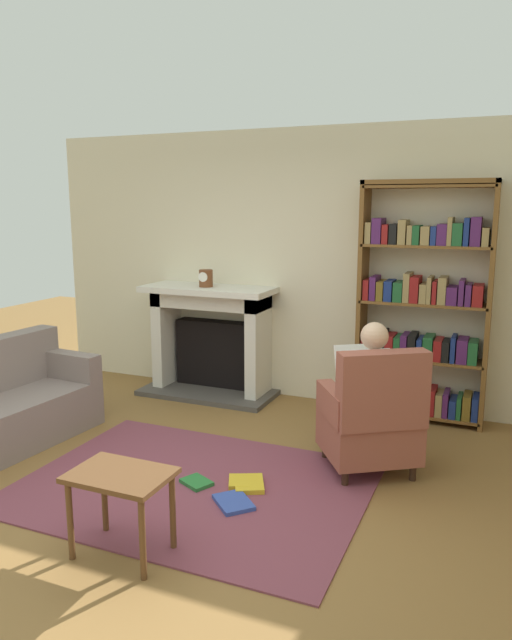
% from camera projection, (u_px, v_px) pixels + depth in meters
% --- Properties ---
extents(ground, '(14.00, 14.00, 0.00)m').
position_uv_depth(ground, '(172.00, 506.00, 3.94)').
color(ground, brown).
extents(back_wall, '(5.60, 0.10, 2.70)m').
position_uv_depth(back_wall, '(299.00, 267.00, 5.99)').
color(back_wall, beige).
rests_on(back_wall, ground).
extents(area_rug, '(2.40, 1.80, 0.01)m').
position_uv_depth(area_rug, '(193.00, 486.00, 4.21)').
color(area_rug, brown).
rests_on(area_rug, ground).
extents(fireplace, '(1.40, 0.64, 1.14)m').
position_uv_depth(fireplace, '(212.00, 337.00, 6.24)').
color(fireplace, '#4C4742').
rests_on(fireplace, ground).
extents(mantel_clock, '(0.14, 0.14, 0.17)m').
position_uv_depth(mantel_clock, '(206.00, 278.00, 6.03)').
color(mantel_clock, brown).
rests_on(mantel_clock, fireplace).
extents(bookshelf, '(1.15, 0.32, 2.18)m').
position_uv_depth(bookshelf, '(422.00, 309.00, 5.38)').
color(bookshelf, brown).
rests_on(bookshelf, ground).
extents(armchair_reading, '(0.88, 0.87, 0.97)m').
position_uv_depth(armchair_reading, '(372.00, 418.00, 4.36)').
color(armchair_reading, '#331E14').
rests_on(armchair_reading, ground).
extents(seated_reader, '(0.55, 0.59, 1.14)m').
position_uv_depth(seated_reader, '(367.00, 388.00, 4.43)').
color(seated_reader, silver).
rests_on(seated_reader, ground).
extents(side_table, '(0.56, 0.39, 0.50)m').
position_uv_depth(side_table, '(121.00, 486.00, 3.33)').
color(side_table, brown).
rests_on(side_table, ground).
extents(scattered_books, '(0.67, 0.61, 0.04)m').
position_uv_depth(scattered_books, '(234.00, 489.00, 4.13)').
color(scattered_books, '#267233').
rests_on(scattered_books, area_rug).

